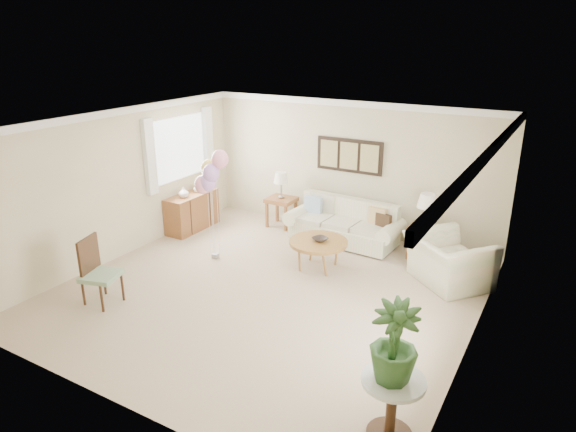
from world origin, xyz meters
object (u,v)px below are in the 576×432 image
Objects in this scene: balloon_cluster at (210,174)px; armchair at (448,261)px; coffee_table at (318,243)px; sofa at (345,226)px; accent_chair at (97,270)px.

armchair is at bearing 16.39° from balloon_cluster.
balloon_cluster is at bearing 56.53° from armchair.
coffee_table is 0.50× the size of balloon_cluster.
armchair is 4.12m from balloon_cluster.
accent_chair reaches higher than sofa.
sofa is 4.53m from accent_chair.
coffee_table is 2.15m from balloon_cluster.
accent_chair is at bearing -118.94° from sofa.
sofa is 2.24× the size of accent_chair.
coffee_table is 0.83× the size of armchair.
accent_chair is (-2.29, -2.65, 0.06)m from coffee_table.
sofa is 1.88× the size of armchair.
accent_chair is at bearing 76.63° from armchair.
sofa is at bearing 48.51° from balloon_cluster.
armchair is 1.19× the size of accent_chair.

